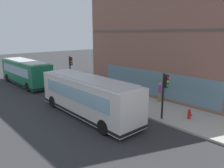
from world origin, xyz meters
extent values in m
plane|color=#2D2D30|center=(0.00, 0.00, 0.00)|extent=(120.00, 120.00, 0.00)
cube|color=#B2ADA3|center=(4.78, 0.00, 0.07)|extent=(4.36, 40.00, 0.15)
cube|color=#8C5B4C|center=(11.86, 0.00, 5.95)|extent=(9.80, 18.67, 11.91)
cube|color=brown|center=(7.11, 0.00, 6.55)|extent=(0.36, 18.30, 0.24)
cube|color=slate|center=(7.01, 0.00, 1.60)|extent=(0.12, 13.07, 2.40)
cube|color=silver|center=(-0.26, 0.83, 1.60)|extent=(2.76, 10.06, 2.70)
cube|color=silver|center=(-0.26, 0.83, 3.01)|extent=(2.36, 9.05, 0.12)
cube|color=#8CB2C6|center=(-0.13, 5.81, 2.05)|extent=(2.20, 0.14, 1.20)
cube|color=#8CB2C6|center=(1.01, 0.80, 2.00)|extent=(0.27, 8.20, 1.00)
cube|color=#8CB2C6|center=(-1.53, 0.86, 2.00)|extent=(0.27, 8.20, 1.00)
cube|color=black|center=(-0.26, 0.83, 0.43)|extent=(2.80, 10.10, 0.20)
cylinder|color=black|center=(0.98, 4.40, 0.50)|extent=(0.33, 1.01, 1.00)
cylinder|color=black|center=(-1.32, 4.46, 0.50)|extent=(0.33, 1.01, 1.00)
cylinder|color=black|center=(0.80, -2.60, 0.50)|extent=(0.33, 1.01, 1.00)
cylinder|color=black|center=(-1.50, -2.54, 0.50)|extent=(0.33, 1.01, 1.00)
cube|color=#197247|center=(0.31, 14.60, 1.60)|extent=(2.55, 10.01, 2.70)
cube|color=silver|center=(0.31, 14.60, 3.01)|extent=(2.17, 9.01, 0.12)
cube|color=#8CB2C6|center=(0.34, 19.58, 2.05)|extent=(2.20, 0.09, 1.20)
cube|color=#8CB2C6|center=(1.58, 14.60, 2.00)|extent=(0.10, 8.20, 1.00)
cube|color=#8CB2C6|center=(-0.96, 14.61, 2.00)|extent=(0.10, 8.20, 1.00)
cube|color=black|center=(0.31, 14.60, 0.43)|extent=(2.59, 10.05, 0.20)
cylinder|color=black|center=(1.48, 18.20, 0.50)|extent=(0.31, 1.00, 1.00)
cylinder|color=black|center=(-0.82, 18.21, 0.50)|extent=(0.31, 1.00, 1.00)
cylinder|color=black|center=(1.45, 11.20, 0.50)|extent=(0.31, 1.00, 1.00)
cylinder|color=black|center=(-0.85, 11.21, 0.50)|extent=(0.31, 1.00, 1.00)
cylinder|color=black|center=(3.10, -3.76, 1.86)|extent=(0.14, 0.14, 3.42)
cube|color=black|center=(3.10, -3.95, 3.02)|extent=(0.32, 0.24, 0.90)
sphere|color=red|center=(3.10, -4.08, 3.30)|extent=(0.20, 0.20, 0.20)
sphere|color=yellow|center=(3.10, -4.08, 3.02)|extent=(0.20, 0.20, 0.20)
sphere|color=green|center=(3.10, -4.08, 2.74)|extent=(0.20, 0.20, 0.20)
cylinder|color=black|center=(2.96, 8.43, 2.01)|extent=(0.14, 0.14, 3.72)
cube|color=black|center=(2.96, 8.24, 3.32)|extent=(0.32, 0.24, 0.90)
sphere|color=red|center=(2.96, 8.11, 3.60)|extent=(0.20, 0.20, 0.20)
sphere|color=yellow|center=(2.96, 8.11, 3.32)|extent=(0.20, 0.20, 0.20)
sphere|color=green|center=(2.96, 8.11, 3.04)|extent=(0.20, 0.20, 0.20)
cylinder|color=red|center=(4.57, -5.14, 0.43)|extent=(0.24, 0.24, 0.55)
sphere|color=red|center=(4.57, -5.14, 0.78)|extent=(0.22, 0.22, 0.22)
cylinder|color=red|center=(4.57, -5.31, 0.48)|extent=(0.10, 0.12, 0.10)
cylinder|color=red|center=(4.74, -5.14, 0.48)|extent=(0.12, 0.10, 0.10)
cylinder|color=#99994C|center=(6.29, -1.23, 0.59)|extent=(0.14, 0.14, 0.88)
cylinder|color=#99994C|center=(6.46, -1.29, 0.59)|extent=(0.14, 0.14, 0.88)
cylinder|color=#8C3F8C|center=(6.37, -1.26, 1.38)|extent=(0.32, 0.32, 0.70)
sphere|color=tan|center=(6.37, -1.26, 1.85)|extent=(0.24, 0.24, 0.24)
cylinder|color=#3F8C4C|center=(4.76, 8.13, 0.57)|extent=(0.14, 0.14, 0.85)
cylinder|color=#3F8C4C|center=(4.91, 8.23, 0.57)|extent=(0.14, 0.14, 0.85)
cylinder|color=#8C3F8C|center=(4.83, 8.18, 1.33)|extent=(0.32, 0.32, 0.67)
sphere|color=brown|center=(4.83, 8.18, 1.78)|extent=(0.23, 0.23, 0.23)
cylinder|color=gold|center=(5.39, 6.66, 0.53)|extent=(0.14, 0.14, 0.76)
cylinder|color=gold|center=(5.57, 6.66, 0.53)|extent=(0.14, 0.14, 0.76)
cylinder|color=gold|center=(5.48, 6.66, 1.21)|extent=(0.32, 0.32, 0.60)
sphere|color=beige|center=(5.48, 6.66, 1.62)|extent=(0.21, 0.21, 0.21)
cylinder|color=#3F8C4C|center=(3.45, 7.58, 0.58)|extent=(0.14, 0.14, 0.85)
cylinder|color=#3F8C4C|center=(3.50, 7.40, 0.58)|extent=(0.14, 0.14, 0.85)
cylinder|color=#3359A5|center=(3.48, 7.49, 1.34)|extent=(0.32, 0.32, 0.67)
sphere|color=tan|center=(3.48, 7.49, 1.79)|extent=(0.23, 0.23, 0.23)
cube|color=#263F99|center=(4.03, 5.42, 0.60)|extent=(0.44, 0.40, 0.90)
cube|color=#8CB2C6|center=(4.03, 5.21, 0.78)|extent=(0.35, 0.03, 0.30)
camera|label=1|loc=(-9.66, -12.12, 6.28)|focal=34.21mm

